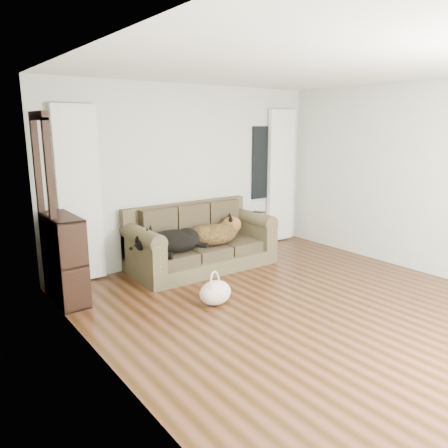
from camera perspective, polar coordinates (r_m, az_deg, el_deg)
floor at (r=5.05m, az=11.21°, el=-11.03°), size 5.00×5.00×0.00m
ceiling at (r=4.67m, az=12.68°, el=19.64°), size 5.00×5.00×0.00m
wall_back at (r=6.60m, az=-4.51°, el=6.51°), size 4.50×0.04×2.60m
wall_left at (r=3.39m, az=-14.51°, el=0.07°), size 0.04×5.00×2.60m
wall_right at (r=6.53m, az=25.30°, el=5.25°), size 0.04×5.00×2.60m
curtain_left at (r=5.84m, az=-18.39°, el=3.58°), size 0.55×0.08×2.25m
curtain_right at (r=7.66m, az=7.41°, el=6.19°), size 0.55×0.08×2.25m
window_pane at (r=7.44m, az=5.22°, el=7.98°), size 0.50×0.03×1.20m
door_casing at (r=5.37m, az=-22.13°, el=1.44°), size 0.07×0.60×2.10m
sofa at (r=6.25m, az=-2.88°, el=-1.76°), size 2.06×0.89×0.84m
dog_black_lab at (r=5.88m, az=-6.91°, el=-2.48°), size 0.86×0.74×0.31m
dog_shepherd at (r=6.26m, az=-1.10°, el=-1.33°), size 0.81×0.64×0.32m
tv_remote at (r=6.65m, az=4.61°, el=1.58°), size 0.13×0.17×0.02m
tote_bag at (r=5.06m, az=-1.15°, el=-8.78°), size 0.45×0.39×0.28m
bookshelf at (r=5.39m, az=-20.12°, el=-4.39°), size 0.41×0.85×1.02m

